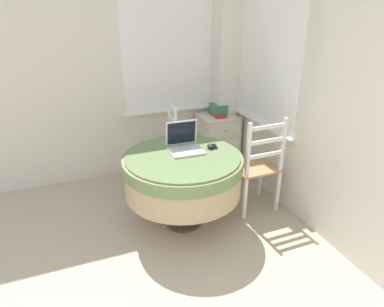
# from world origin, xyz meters

# --- Properties ---
(corner_room_shell) EXTENTS (4.58, 5.20, 2.55)m
(corner_room_shell) POSITION_xyz_m (1.40, 2.15, 1.28)
(corner_room_shell) COLOR silver
(corner_room_shell) RESTS_ON ground_plane
(round_dining_table) EXTENTS (1.11, 1.11, 0.73)m
(round_dining_table) POSITION_xyz_m (1.20, 2.06, 0.56)
(round_dining_table) COLOR #4C3D2D
(round_dining_table) RESTS_ON ground_plane
(laptop) EXTENTS (0.31, 0.29, 0.26)m
(laptop) POSITION_xyz_m (1.26, 2.17, 0.79)
(laptop) COLOR silver
(laptop) RESTS_ON round_dining_table
(computer_mouse) EXTENTS (0.05, 0.08, 0.04)m
(computer_mouse) POSITION_xyz_m (1.50, 2.11, 0.75)
(computer_mouse) COLOR black
(computer_mouse) RESTS_ON round_dining_table
(cell_phone) EXTENTS (0.08, 0.13, 0.01)m
(cell_phone) POSITION_xyz_m (1.55, 2.13, 0.74)
(cell_phone) COLOR black
(cell_phone) RESTS_ON round_dining_table
(dining_chair_near_back_window) EXTENTS (0.45, 0.49, 1.02)m
(dining_chair_near_back_window) POSITION_xyz_m (1.24, 2.84, 0.48)
(dining_chair_near_back_window) COLOR tan
(dining_chair_near_back_window) RESTS_ON ground_plane
(dining_chair_near_right_window) EXTENTS (0.44, 0.39, 1.02)m
(dining_chair_near_right_window) POSITION_xyz_m (1.99, 2.03, 0.48)
(dining_chair_near_right_window) COLOR tan
(dining_chair_near_right_window) RESTS_ON ground_plane
(corner_cabinet) EXTENTS (0.48, 0.45, 0.70)m
(corner_cabinet) POSITION_xyz_m (2.05, 3.09, 0.35)
(corner_cabinet) COLOR silver
(corner_cabinet) RESTS_ON ground_plane
(storage_box) EXTENTS (0.18, 0.19, 0.13)m
(storage_box) POSITION_xyz_m (2.07, 3.13, 0.76)
(storage_box) COLOR #387A5B
(storage_box) RESTS_ON corner_cabinet
(book_on_cabinet) EXTENTS (0.13, 0.24, 0.02)m
(book_on_cabinet) POSITION_xyz_m (2.04, 3.07, 0.71)
(book_on_cabinet) COLOR #BC3338
(book_on_cabinet) RESTS_ON corner_cabinet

